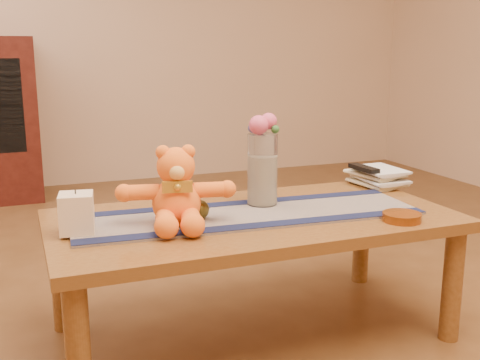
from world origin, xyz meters
name	(u,v)px	position (x,y,z in m)	size (l,w,h in m)	color
floor	(253,333)	(0.00, 0.00, 0.00)	(5.50, 5.50, 0.00)	#543318
wall_back	(113,4)	(0.00, 2.75, 1.35)	(5.50, 5.50, 0.00)	tan
coffee_table_top	(253,221)	(0.00, 0.00, 0.43)	(1.40, 0.70, 0.04)	brown
table_leg_fl	(78,352)	(-0.64, -0.29, 0.21)	(0.07, 0.07, 0.41)	brown
table_leg_fr	(452,285)	(0.64, -0.29, 0.21)	(0.07, 0.07, 0.41)	brown
table_leg_bl	(61,277)	(-0.64, 0.29, 0.21)	(0.07, 0.07, 0.41)	brown
table_leg_br	(361,237)	(0.64, 0.29, 0.21)	(0.07, 0.07, 0.41)	brown
persian_runner	(248,215)	(-0.02, 0.00, 0.45)	(1.20, 0.35, 0.01)	#1D1947
runner_border_near	(262,225)	(-0.03, -0.14, 0.46)	(1.20, 0.06, 0.00)	#121736
runner_border_far	(236,203)	(-0.01, 0.15, 0.46)	(1.20, 0.06, 0.00)	#121736
teddy_bear	(176,187)	(-0.28, -0.02, 0.58)	(0.36, 0.30, 0.24)	orange
pillar_candle	(77,213)	(-0.59, 0.00, 0.52)	(0.10, 0.10, 0.12)	beige
candle_wick	(75,192)	(-0.59, 0.00, 0.59)	(0.00, 0.00, 0.01)	black
glass_vase	(262,169)	(0.08, 0.10, 0.59)	(0.11, 0.11, 0.26)	silver
potpourri_fill	(262,180)	(0.08, 0.10, 0.55)	(0.09, 0.09, 0.18)	beige
rose_left	(259,125)	(0.06, 0.09, 0.75)	(0.07, 0.07, 0.07)	#D74C70
rose_right	(269,121)	(0.10, 0.11, 0.76)	(0.06, 0.06, 0.06)	#D74C70
blue_flower_back	(261,125)	(0.09, 0.14, 0.75)	(0.04, 0.04, 0.04)	#444C94
blue_flower_side	(253,128)	(0.05, 0.12, 0.74)	(0.04, 0.04, 0.04)	#444C94
leaf_sprig	(275,129)	(0.12, 0.08, 0.74)	(0.03, 0.03, 0.03)	#33662D
bronze_ball	(200,210)	(-0.20, 0.00, 0.49)	(0.07, 0.07, 0.07)	#453F17
book_bottom	(362,185)	(0.58, 0.22, 0.46)	(0.17, 0.22, 0.02)	beige
book_lower	(363,181)	(0.59, 0.22, 0.48)	(0.16, 0.22, 0.02)	beige
book_upper	(360,176)	(0.58, 0.22, 0.50)	(0.17, 0.22, 0.02)	beige
book_top	(363,172)	(0.59, 0.22, 0.52)	(0.16, 0.22, 0.02)	beige
tv_remote	(364,168)	(0.58, 0.21, 0.54)	(0.04, 0.16, 0.02)	black
amber_dish	(402,217)	(0.44, -0.25, 0.46)	(0.13, 0.13, 0.03)	#BF5914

